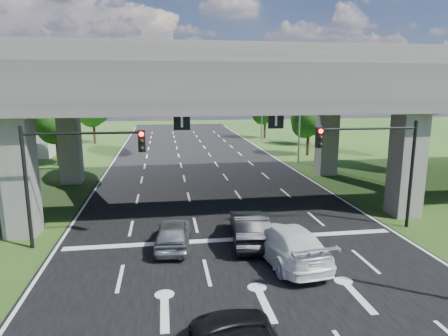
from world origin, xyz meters
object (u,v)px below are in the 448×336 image
object	(u,v)px
streetlight_beyond	(259,101)
streetlight_far	(296,106)
signal_left	(72,163)
car_silver	(173,233)
car_white	(287,243)
car_dark	(250,227)
signal_right	(377,155)

from	to	relation	value
streetlight_beyond	streetlight_far	bearing A→B (deg)	-90.00
signal_left	car_silver	bearing A→B (deg)	-11.32
streetlight_far	car_white	size ratio (longest dim) A/B	1.76
streetlight_far	car_silver	bearing A→B (deg)	-122.17
streetlight_beyond	car_silver	size ratio (longest dim) A/B	2.41
car_dark	signal_left	bearing A→B (deg)	-0.11
signal_left	car_white	xyz separation A→B (m)	(9.72, -3.27, -3.33)
car_silver	car_dark	world-z (taller)	car_dark
signal_right	car_silver	world-z (taller)	signal_right
signal_left	car_silver	size ratio (longest dim) A/B	1.45
streetlight_far	streetlight_beyond	xyz separation A→B (m)	(0.00, 16.00, 0.00)
signal_left	car_dark	xyz separation A→B (m)	(8.52, -0.94, -3.35)
streetlight_far	car_silver	size ratio (longest dim) A/B	2.41
signal_left	streetlight_beyond	world-z (taller)	streetlight_beyond
signal_left	car_silver	distance (m)	5.91
car_white	streetlight_far	bearing A→B (deg)	-116.64
signal_left	streetlight_far	world-z (taller)	streetlight_far
streetlight_beyond	car_silver	distance (m)	39.62
signal_right	car_white	distance (m)	7.54
signal_left	car_dark	distance (m)	9.20
car_dark	streetlight_beyond	bearing A→B (deg)	-98.06
signal_right	streetlight_beyond	size ratio (longest dim) A/B	0.60
signal_right	car_white	world-z (taller)	signal_right
signal_right	streetlight_beyond	xyz separation A→B (m)	(2.27, 36.06, 1.66)
streetlight_beyond	car_white	xyz separation A→B (m)	(-8.20, -39.32, -4.99)
car_silver	streetlight_beyond	bearing A→B (deg)	-104.32
signal_left	car_white	world-z (taller)	signal_left
signal_left	streetlight_far	distance (m)	26.95
signal_left	car_dark	world-z (taller)	signal_left
car_silver	signal_left	bearing A→B (deg)	-5.99
car_silver	car_dark	distance (m)	3.81
streetlight_beyond	car_silver	bearing A→B (deg)	-109.65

